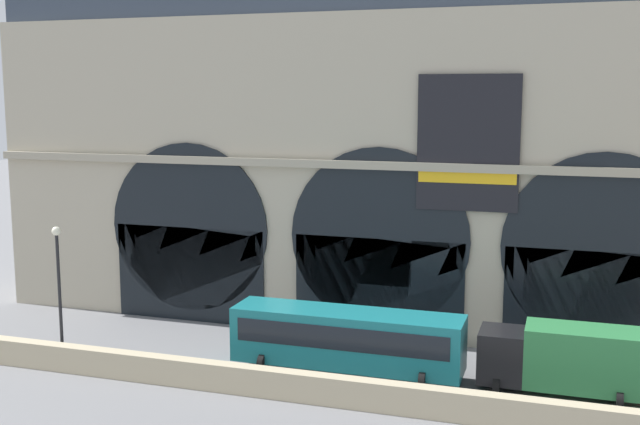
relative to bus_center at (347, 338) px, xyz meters
The scene contains 6 objects.
ground_plane 1.97m from the bus_center, 83.99° to the left, with size 200.00×200.00×0.00m, color slate.
quay_parapet_wall 3.84m from the bus_center, 88.62° to the right, with size 90.00×0.70×1.28m, color #BCAD8C.
station_building 12.56m from the bus_center, 89.25° to the left, with size 47.51×5.91×22.50m.
bus_center is the anchor object (origin of this frame).
box_truck_mideast 10.00m from the bus_center, ahead, with size 7.50×2.91×3.12m.
street_lamp_quayside 14.36m from the bus_center, 168.27° to the right, with size 0.44×0.44×6.90m.
Camera 1 is at (9.56, -34.86, 13.23)m, focal length 43.51 mm.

